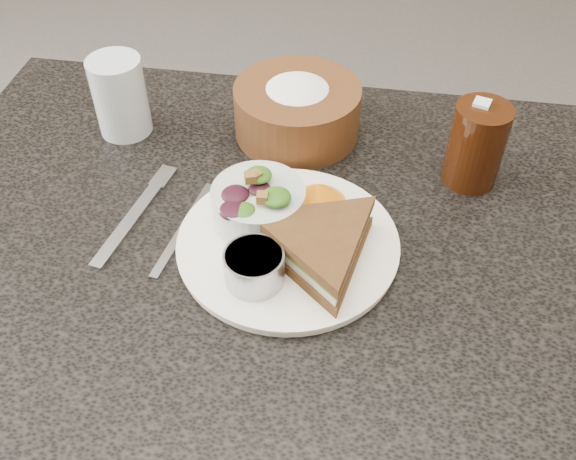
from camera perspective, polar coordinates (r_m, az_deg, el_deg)
The scene contains 11 objects.
dining_table at distance 1.09m, azimuth 0.06°, elevation -14.49°, with size 1.00×0.70×0.75m, color black.
dinner_plate at distance 0.77m, azimuth 0.00°, elevation -1.27°, with size 0.26×0.26×0.01m, color white.
sandwich at distance 0.73m, azimuth 2.79°, elevation -1.37°, with size 0.18×0.18×0.05m, color #4A3219, non-canonical shape.
salad_bowl at distance 0.77m, azimuth -2.65°, elevation 2.72°, with size 0.11×0.11×0.07m, color #B4C2BC, non-canonical shape.
dressing_ramekin at distance 0.71m, azimuth -3.02°, elevation -3.33°, with size 0.07×0.07×0.04m, color #999BA1.
orange_wedge at distance 0.81m, azimuth 2.76°, elevation 3.28°, with size 0.07×0.07×0.03m, color orange.
fork at distance 0.83m, azimuth -13.75°, elevation 0.95°, with size 0.02×0.17×0.00m, color #B0B3B7.
knife at distance 0.81m, azimuth -9.25°, elevation 0.16°, with size 0.01×0.17×0.00m, color #9B9C9F.
bread_basket at distance 0.92m, azimuth 0.82°, elevation 11.24°, with size 0.18×0.18×0.10m, color #512E15, non-canonical shape.
cola_glass at distance 0.86m, azimuth 16.47°, elevation 7.57°, with size 0.07×0.07×0.13m, color black, non-canonical shape.
water_glass at distance 0.95m, azimuth -14.70°, elevation 11.43°, with size 0.08×0.08×0.11m, color silver.
Camera 1 is at (0.09, -0.54, 1.32)m, focal length 40.00 mm.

